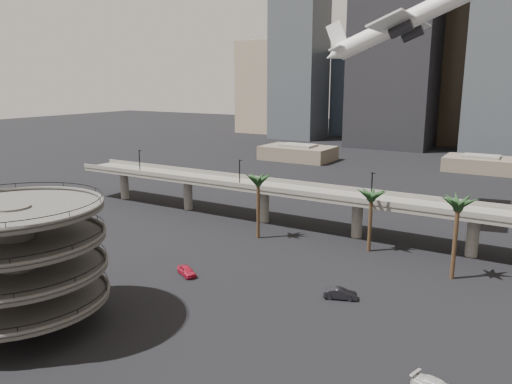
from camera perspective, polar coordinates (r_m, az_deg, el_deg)
The scene contains 9 objects.
ground at distance 67.26m, azimuth -15.47°, elevation -15.82°, with size 700.00×700.00×0.00m, color black.
parking_ramp at distance 70.83m, azimuth -25.64°, elevation -6.50°, with size 22.20×22.20×17.35m.
overpass at distance 107.22m, azimuth 6.03°, elevation -0.45°, with size 130.00×9.30×14.70m.
palm_trees at distance 92.27m, azimuth 16.19°, elevation -0.53°, with size 54.40×18.40×14.00m.
low_buildings at distance 187.92m, azimuth 19.44°, elevation 3.17°, with size 135.00×27.50×6.80m.
skyline at distance 258.65m, azimuth 25.59°, elevation 14.25°, with size 269.00×86.00×120.41m.
airborne_jet at distance 115.97m, azimuth 16.71°, elevation 18.12°, with size 36.69×33.44×18.21m.
car_a at distance 84.14m, azimuth -7.94°, elevation -8.92°, with size 1.84×4.58×1.56m, color red.
car_b at distance 76.05m, azimuth 9.61°, elevation -11.38°, with size 1.71×4.92×1.62m, color black.
Camera 1 is at (44.23, -39.62, 31.59)m, focal length 35.00 mm.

